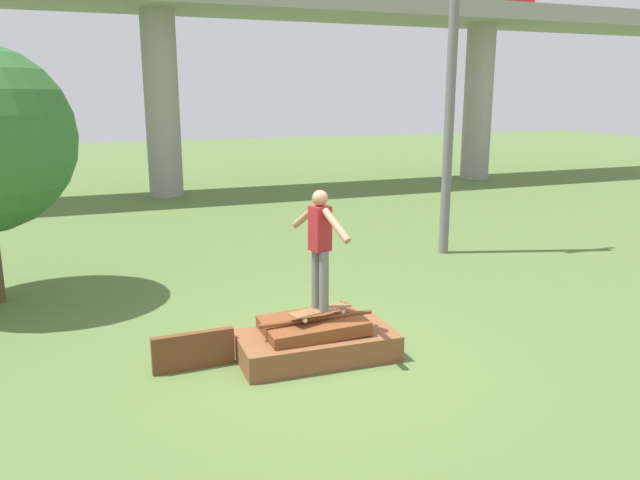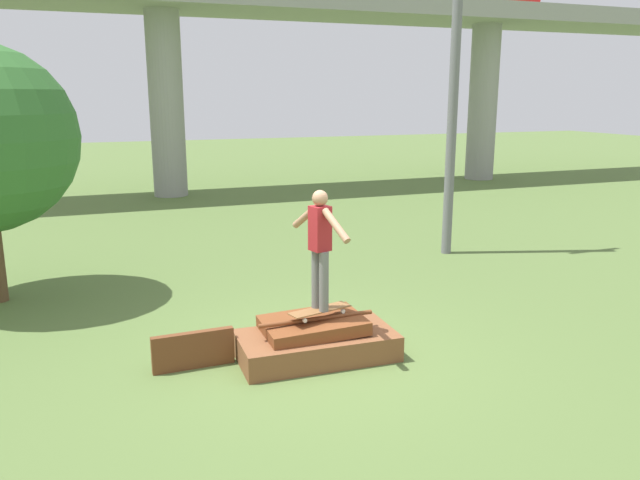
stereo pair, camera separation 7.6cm
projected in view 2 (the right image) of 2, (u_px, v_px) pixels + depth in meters
The scene contains 7 objects.
ground_plane at pixel (317, 357), 8.00m from camera, with size 80.00×80.00×0.00m, color #567038.
scrap_pile at pixel (316, 341), 7.97m from camera, with size 2.02×1.05×0.55m.
scrap_plank_loose at pixel (193, 350), 7.65m from camera, with size 1.01×0.13×0.46m.
skateboard at pixel (320, 310), 7.90m from camera, with size 0.86×0.42×0.09m.
skater at pixel (320, 242), 7.70m from camera, with size 0.37×1.15×1.52m.
highway_overpass at pixel (162, 19), 19.56m from camera, with size 44.00×3.57×6.50m.
utility_pole at pixel (455, 50), 12.33m from camera, with size 1.30×0.20×8.05m.
Camera 2 is at (-2.57, -6.99, 3.29)m, focal length 35.00 mm.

